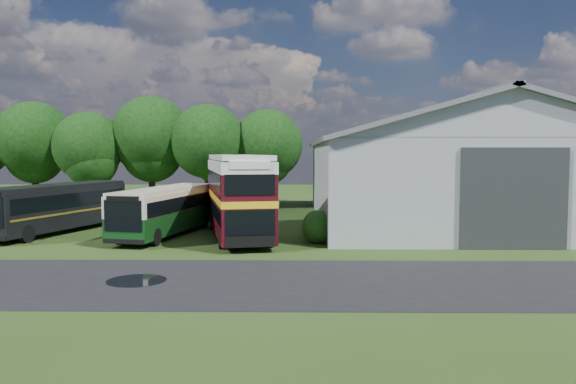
{
  "coord_description": "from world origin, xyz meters",
  "views": [
    {
      "loc": [
        4.37,
        -23.37,
        4.74
      ],
      "look_at": [
        3.97,
        8.0,
        2.54
      ],
      "focal_mm": 35.0,
      "sensor_mm": 36.0,
      "label": 1
    }
  ],
  "objects_px": {
    "bus_green_single": "(166,210)",
    "bus_maroon_double": "(238,196)",
    "bus_dark_single": "(58,207)",
    "storage_shed": "(447,161)"
  },
  "relations": [
    {
      "from": "storage_shed",
      "to": "bus_maroon_double",
      "type": "relative_size",
      "value": 2.24
    },
    {
      "from": "bus_green_single",
      "to": "bus_dark_single",
      "type": "relative_size",
      "value": 0.96
    },
    {
      "from": "bus_green_single",
      "to": "bus_maroon_double",
      "type": "height_order",
      "value": "bus_maroon_double"
    },
    {
      "from": "bus_maroon_double",
      "to": "bus_green_single",
      "type": "bearing_deg",
      "value": 158.46
    },
    {
      "from": "bus_green_single",
      "to": "bus_maroon_double",
      "type": "distance_m",
      "value": 4.35
    },
    {
      "from": "storage_shed",
      "to": "bus_maroon_double",
      "type": "bearing_deg",
      "value": -149.49
    },
    {
      "from": "storage_shed",
      "to": "bus_maroon_double",
      "type": "distance_m",
      "value": 16.17
    },
    {
      "from": "bus_dark_single",
      "to": "bus_green_single",
      "type": "bearing_deg",
      "value": 7.54
    },
    {
      "from": "bus_green_single",
      "to": "bus_dark_single",
      "type": "bearing_deg",
      "value": -177.63
    },
    {
      "from": "storage_shed",
      "to": "bus_dark_single",
      "type": "distance_m",
      "value": 25.69
    }
  ]
}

